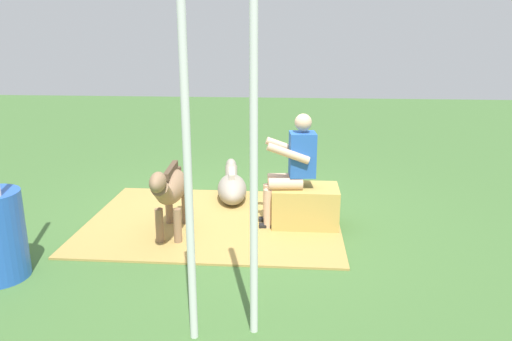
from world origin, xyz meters
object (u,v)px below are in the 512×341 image
at_px(tent_pole_mid, 188,180).
at_px(pony_lying, 232,186).
at_px(person_seated, 292,165).
at_px(hay_bale, 305,206).
at_px(tent_pole_left, 254,177).
at_px(pony_standing, 170,189).

bearing_deg(tent_pole_mid, pony_lying, -87.98).
bearing_deg(pony_lying, person_seated, 132.71).
bearing_deg(person_seated, hay_bale, -176.01).
bearing_deg(person_seated, tent_pole_left, 82.92).
height_order(hay_bale, tent_pole_mid, tent_pole_mid).
bearing_deg(tent_pole_mid, pony_standing, -71.23).
height_order(hay_bale, pony_standing, pony_standing).
relative_size(hay_bale, tent_pole_mid, 0.31).
bearing_deg(pony_lying, tent_pole_left, 100.33).
distance_m(pony_standing, tent_pole_mid, 2.09).
relative_size(pony_standing, tent_pole_mid, 0.53).
bearing_deg(tent_pole_left, pony_lying, -79.67).
bearing_deg(person_seated, pony_standing, 18.32).
xyz_separation_m(pony_standing, pony_lying, (-0.52, -1.36, -0.39)).
distance_m(pony_lying, tent_pole_mid, 3.40).
relative_size(pony_lying, tent_pole_mid, 0.53).
relative_size(person_seated, pony_standing, 1.02).
bearing_deg(pony_standing, tent_pole_left, 121.83).
bearing_deg(tent_pole_left, pony_standing, -58.17).
relative_size(hay_bale, tent_pole_left, 0.31).
distance_m(person_seated, pony_lying, 1.37).
relative_size(hay_bale, pony_standing, 0.58).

